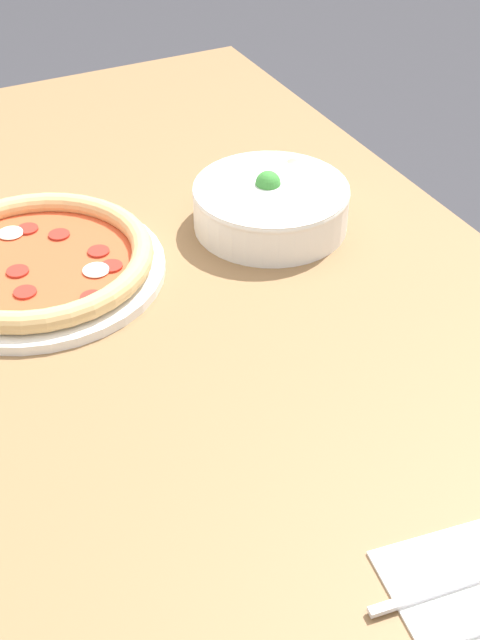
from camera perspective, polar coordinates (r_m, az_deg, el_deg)
dining_table at (r=1.10m, az=-6.45°, el=-2.22°), size 1.28×0.88×0.72m
pizza at (r=1.08m, az=-12.89°, el=3.63°), size 0.30×0.30×0.04m
bowl at (r=1.14m, az=2.01°, el=7.49°), size 0.20×0.20×0.07m
fork at (r=0.76m, az=14.85°, el=-15.68°), size 0.03×0.19×0.00m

